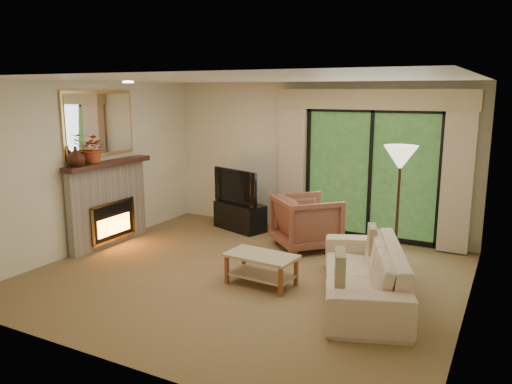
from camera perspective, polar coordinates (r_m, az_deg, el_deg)
The scene contains 22 objects.
floor at distance 6.86m, azimuth -1.19°, elevation -9.49°, with size 5.50×5.50×0.00m, color brown.
ceiling at distance 6.40m, azimuth -1.28°, elevation 12.78°, with size 5.50×5.50×0.00m, color silver.
wall_back at distance 8.75m, azimuth 6.75°, elevation 3.84°, with size 5.00×5.00×0.00m, color beige.
wall_front at distance 4.54m, azimuth -16.77°, elevation -3.79°, with size 5.00×5.00×0.00m, color beige.
wall_left at distance 8.18m, azimuth -18.34°, elevation 2.80°, with size 5.00×5.00×0.00m, color beige.
wall_right at distance 5.72m, azimuth 23.61°, elevation -1.14°, with size 5.00×5.00×0.00m, color beige.
fireplace at distance 8.35m, azimuth -16.52°, elevation -1.23°, with size 0.24×1.70×1.37m, color gray, non-canonical shape.
mirror at distance 8.23m, azimuth -17.45°, elevation 7.46°, with size 0.07×1.45×1.02m, color tan, non-canonical shape.
sliding_door at distance 8.43m, azimuth 12.95°, elevation 1.95°, with size 2.26×0.10×2.16m, color black, non-canonical shape.
curtain_left at distance 8.75m, azimuth 4.22°, elevation 3.22°, with size 0.45×0.18×2.35m, color tan.
curtain_right at distance 8.07m, azimuth 22.07°, elevation 1.70°, with size 0.45×0.18×2.35m, color tan.
cornice at distance 8.23m, azimuth 13.17°, elevation 10.26°, with size 3.20×0.24×0.32m, color tan.
media_console at distance 8.97m, azimuth -1.85°, elevation -2.79°, with size 0.97×0.44×0.48m, color black.
tv at distance 8.85m, azimuth -1.87°, elevation 0.68°, with size 1.08×0.14×0.62m, color black.
armchair at distance 7.92m, azimuth 5.81°, elevation -3.44°, with size 0.90×0.93×0.84m, color brown.
sofa at distance 6.17m, azimuth 12.13°, elevation -8.92°, with size 2.27×0.89×0.66m, color #C1AA8B.
pillow_near at distance 5.52m, azimuth 9.58°, elevation -8.74°, with size 0.11×0.41×0.41m, color brown.
pillow_far at distance 6.72m, azimuth 13.12°, elevation -5.27°, with size 0.09×0.36×0.36m, color brown.
coffee_table at distance 6.48m, azimuth 0.60°, elevation -8.86°, with size 0.90×0.50×0.41m, color tan, non-canonical shape.
floor_lamp at distance 7.20m, azimuth 15.88°, elevation -1.73°, with size 0.46×0.46×1.73m, color #C4B799, non-canonical shape.
vase at distance 7.78m, azimuth -19.90°, elevation 3.85°, with size 0.27×0.27×0.29m, color #371A10.
branches at distance 8.01m, azimuth -18.02°, elevation 4.76°, with size 0.40×0.35×0.44m, color #B74722.
Camera 1 is at (3.11, -5.59, 2.46)m, focal length 35.00 mm.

